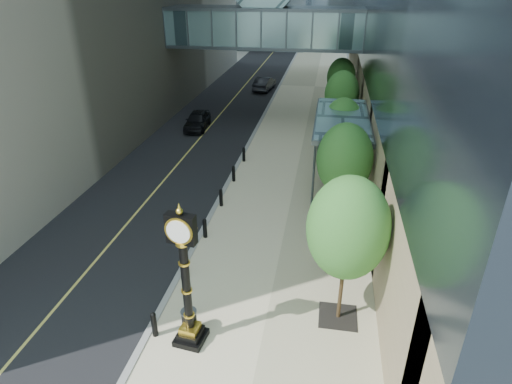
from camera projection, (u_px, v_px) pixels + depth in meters
ground at (224, 370)px, 13.71m from camera, size 320.00×320.00×0.00m
road at (246, 84)px, 49.94m from camera, size 8.00×180.00×0.02m
sidewalk at (315, 87)px, 48.73m from camera, size 8.00×180.00×0.06m
curb at (280, 85)px, 49.33m from camera, size 0.25×180.00×0.07m
skywalk at (265, 25)px, 35.31m from camera, size 17.00×4.20×5.80m
entrance_canopy at (342, 120)px, 23.61m from camera, size 3.00×8.00×4.38m
bollard_row at (214, 213)px, 21.81m from camera, size 0.20×16.20×0.90m
street_trees at (343, 125)px, 24.66m from camera, size 2.76×28.60×5.66m
street_clock at (187, 288)px, 13.76m from camera, size 1.09×1.09×5.21m
trash_bin at (190, 322)px, 14.90m from camera, size 0.53×0.53×0.90m
pedestrian at (331, 226)px, 19.98m from camera, size 0.59×0.39×1.60m
car_near at (197, 120)px, 35.07m from camera, size 1.95×4.26×1.42m
car_far at (264, 84)px, 46.96m from camera, size 2.08×4.57×1.45m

